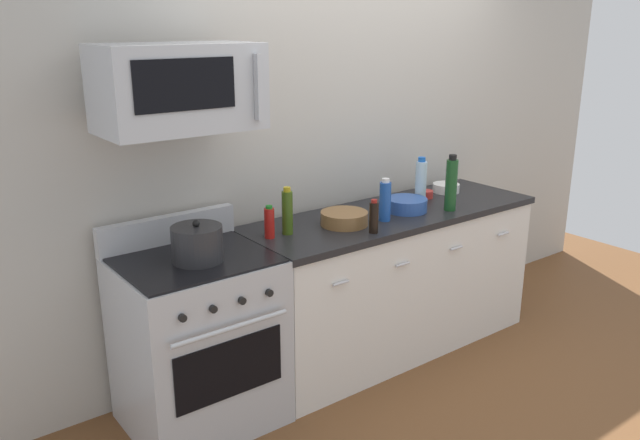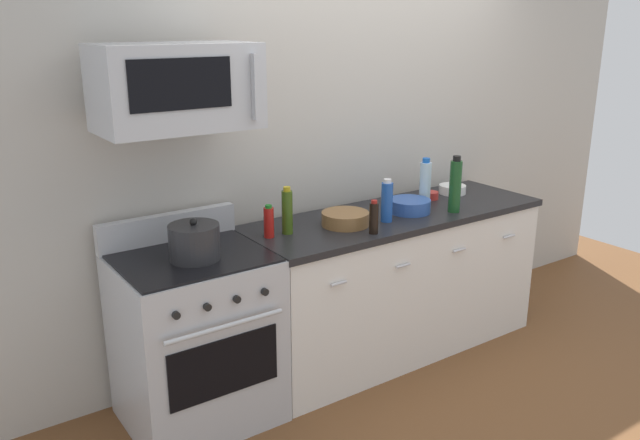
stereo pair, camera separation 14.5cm
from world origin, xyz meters
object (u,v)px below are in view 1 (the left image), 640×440
object	(u,v)px
microwave	(179,88)
bowl_red_small	(425,194)
bottle_olive_oil	(287,212)
bowl_white_ceramic	(446,188)
bowl_wooden_salad	(344,218)
stockpot	(197,244)
bottle_soy_sauce_dark	(374,217)
bowl_blue_mixing	(406,204)
bottle_hot_sauce_red	(269,223)
range_oven	(198,340)
bottle_water_clear	(421,182)
bottle_soda_blue	(385,201)
bottle_wine_green	(451,184)

from	to	relation	value
microwave	bowl_red_small	distance (m)	1.92
bottle_olive_oil	bowl_white_ceramic	xyz separation A→B (m)	(1.38, 0.09, -0.09)
bowl_wooden_salad	stockpot	bearing A→B (deg)	-178.58
bottle_soy_sauce_dark	bowl_blue_mixing	bearing A→B (deg)	23.83
bottle_hot_sauce_red	bowl_blue_mixing	xyz separation A→B (m)	(0.95, -0.08, -0.04)
bottle_hot_sauce_red	microwave	bearing A→B (deg)	178.75
range_oven	bowl_red_small	size ratio (longest dim) A/B	10.15
microwave	bowl_wooden_salad	xyz separation A→B (m)	(0.94, -0.07, -0.79)
stockpot	bowl_white_ceramic	bearing A→B (deg)	5.12
bottle_water_clear	bowl_blue_mixing	world-z (taller)	bottle_water_clear
bottle_olive_oil	bowl_blue_mixing	xyz separation A→B (m)	(0.84, -0.07, -0.08)
bottle_soy_sauce_dark	bottle_water_clear	bearing A→B (deg)	21.91
bowl_red_small	bowl_blue_mixing	world-z (taller)	bowl_blue_mixing
bowl_white_ceramic	bottle_water_clear	bearing A→B (deg)	-162.81
bottle_olive_oil	bottle_hot_sauce_red	distance (m)	0.12
bottle_soda_blue	bottle_olive_oil	size ratio (longest dim) A/B	0.96
bowl_white_ceramic	microwave	bearing A→B (deg)	-177.72
bottle_soy_sauce_dark	bottle_hot_sauce_red	world-z (taller)	bottle_soy_sauce_dark
bowl_wooden_salad	range_oven	bearing A→B (deg)	178.18
bowl_blue_mixing	bottle_wine_green	bearing A→B (deg)	-32.99
microwave	bowl_blue_mixing	world-z (taller)	microwave
range_oven	bottle_wine_green	size ratio (longest dim) A/B	3.07
bottle_wine_green	stockpot	distance (m)	1.66
bowl_white_ceramic	bottle_wine_green	bearing A→B (deg)	-134.67
microwave	bowl_blue_mixing	bearing A→B (deg)	-3.51
bottle_soy_sauce_dark	bowl_red_small	bearing A→B (deg)	24.29
range_oven	bottle_wine_green	distance (m)	1.78
range_oven	bottle_water_clear	distance (m)	1.70
bottle_soy_sauce_dark	range_oven	bearing A→B (deg)	166.29
bottle_olive_oil	bottle_wine_green	distance (m)	1.09
range_oven	bottle_soda_blue	distance (m)	1.32
microwave	bottle_hot_sauce_red	bearing A→B (deg)	-1.25
bottle_olive_oil	bottle_wine_green	xyz separation A→B (m)	(1.07, -0.22, 0.04)
bottle_soda_blue	bowl_white_ceramic	distance (m)	0.82
microwave	bottle_olive_oil	distance (m)	0.92
bowl_blue_mixing	bottle_water_clear	bearing A→B (deg)	16.69
microwave	bottle_olive_oil	world-z (taller)	microwave
bottle_soy_sauce_dark	bottle_soda_blue	bearing A→B (deg)	32.72
bottle_soy_sauce_dark	stockpot	xyz separation A→B (m)	(-0.98, 0.19, 0.00)
bowl_red_small	stockpot	size ratio (longest dim) A/B	0.42
range_oven	bowl_white_ceramic	xyz separation A→B (m)	(1.96, 0.12, 0.48)
bowl_white_ceramic	bowl_wooden_salad	bearing A→B (deg)	-171.51
bowl_wooden_salad	stockpot	world-z (taller)	stockpot
bottle_soda_blue	bottle_olive_oil	bearing A→B (deg)	166.73
microwave	stockpot	size ratio (longest dim) A/B	2.97
bottle_wine_green	bottle_soda_blue	bearing A→B (deg)	170.04
bowl_wooden_salad	bowl_blue_mixing	distance (m)	0.48
bowl_wooden_salad	bottle_water_clear	bearing A→B (deg)	3.38
bottle_wine_green	bowl_white_ceramic	bearing A→B (deg)	45.33
bottle_soy_sauce_dark	bottle_wine_green	bearing A→B (deg)	4.04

